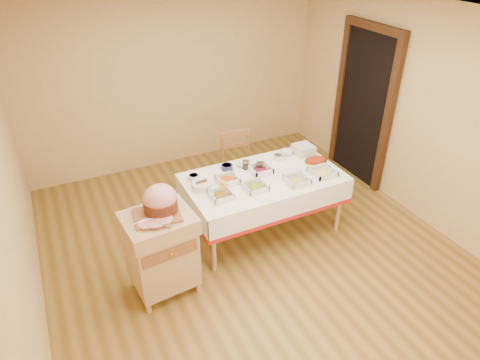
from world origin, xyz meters
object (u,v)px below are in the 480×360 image
(preserve_jar_right, at_px, (260,167))
(bread_basket, at_px, (202,186))
(ham_on_board, at_px, (160,202))
(dining_chair, at_px, (239,167))
(brass_platter, at_px, (316,161))
(butcher_cart, at_px, (162,249))
(mustard_bottle, at_px, (223,186))
(dining_table, at_px, (263,188))
(preserve_jar_left, at_px, (246,165))
(plate_stack, at_px, (303,150))

(preserve_jar_right, xyz_separation_m, bread_basket, (-0.76, -0.06, -0.01))
(ham_on_board, distance_m, bread_basket, 0.80)
(dining_chair, xyz_separation_m, brass_platter, (0.69, -0.72, 0.28))
(dining_chair, distance_m, ham_on_board, 1.88)
(brass_platter, bearing_deg, preserve_jar_right, 171.70)
(butcher_cart, height_order, ham_on_board, ham_on_board)
(bread_basket, bearing_deg, mustard_bottle, -38.49)
(ham_on_board, relative_size, bread_basket, 2.06)
(dining_table, distance_m, preserve_jar_right, 0.25)
(preserve_jar_left, distance_m, brass_platter, 0.88)
(preserve_jar_left, bearing_deg, mustard_bottle, -143.40)
(preserve_jar_left, distance_m, preserve_jar_right, 0.18)
(dining_table, distance_m, mustard_bottle, 0.61)
(butcher_cart, xyz_separation_m, preserve_jar_right, (1.40, 0.57, 0.29))
(dining_chair, height_order, preserve_jar_left, dining_chair)
(mustard_bottle, bearing_deg, plate_stack, 15.73)
(dining_chair, relative_size, preserve_jar_right, 8.38)
(ham_on_board, height_order, preserve_jar_left, ham_on_board)
(dining_chair, height_order, mustard_bottle, dining_chair)
(brass_platter, bearing_deg, preserve_jar_left, 164.94)
(dining_table, height_order, dining_chair, dining_chair)
(butcher_cart, distance_m, preserve_jar_right, 1.54)
(preserve_jar_right, relative_size, plate_stack, 0.49)
(dining_chair, xyz_separation_m, bread_basket, (-0.79, -0.68, 0.31))
(preserve_jar_left, height_order, plate_stack, plate_stack)
(dining_table, height_order, plate_stack, plate_stack)
(butcher_cart, distance_m, ham_on_board, 0.53)
(bread_basket, bearing_deg, butcher_cart, -141.57)
(bread_basket, xyz_separation_m, brass_platter, (1.48, -0.04, -0.02))
(preserve_jar_right, bearing_deg, preserve_jar_left, 135.76)
(preserve_jar_right, relative_size, bread_basket, 0.52)
(ham_on_board, bearing_deg, preserve_jar_left, 28.07)
(butcher_cart, relative_size, plate_stack, 3.91)
(dining_table, relative_size, mustard_bottle, 11.48)
(preserve_jar_left, distance_m, mustard_bottle, 0.56)
(dining_chair, height_order, bread_basket, dining_chair)
(brass_platter, bearing_deg, ham_on_board, -168.36)
(dining_chair, bearing_deg, brass_platter, -46.06)
(brass_platter, bearing_deg, dining_chair, 133.94)
(ham_on_board, bearing_deg, plate_stack, 18.34)
(butcher_cart, relative_size, dining_chair, 0.96)
(butcher_cart, bearing_deg, dining_chair, 39.67)
(mustard_bottle, relative_size, brass_platter, 0.53)
(dining_table, xyz_separation_m, ham_on_board, (-1.34, -0.40, 0.45))
(butcher_cart, height_order, plate_stack, butcher_cart)
(dining_chair, xyz_separation_m, plate_stack, (0.68, -0.47, 0.32))
(dining_chair, relative_size, plate_stack, 4.07)
(dining_table, xyz_separation_m, preserve_jar_right, (0.02, 0.13, 0.21))
(ham_on_board, bearing_deg, bread_basket, 38.46)
(preserve_jar_left, xyz_separation_m, preserve_jar_right, (0.13, -0.12, 0.00))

